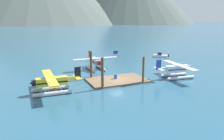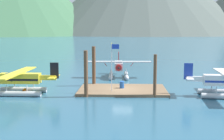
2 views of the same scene
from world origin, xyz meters
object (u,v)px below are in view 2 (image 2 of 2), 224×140
flagpole (113,61)px  mooring_buoy (25,91)px  fuel_drum (122,85)px  seaplane_yellow_port_aft (20,81)px  seaplane_silver_bow_centre (119,68)px

flagpole → mooring_buoy: bearing=-176.6°
flagpole → fuel_drum: flagpole is taller
flagpole → fuel_drum: size_ratio=6.62×
mooring_buoy → seaplane_yellow_port_aft: (-0.44, -0.41, 1.25)m
flagpole → mooring_buoy: 11.21m
flagpole → fuel_drum: bearing=56.8°
fuel_drum → seaplane_silver_bow_centre: bearing=93.4°
mooring_buoy → seaplane_yellow_port_aft: bearing=-137.6°
fuel_drum → flagpole: bearing=-123.2°
flagpole → seaplane_yellow_port_aft: flagpole is taller
fuel_drum → seaplane_silver_bow_centre: (-0.60, 10.28, 0.84)m
flagpole → seaplane_yellow_port_aft: bearing=-174.6°
flagpole → mooring_buoy: (-10.60, -0.64, -3.61)m
seaplane_silver_bow_centre → fuel_drum: bearing=-86.6°
seaplane_yellow_port_aft → seaplane_silver_bow_centre: (11.55, 13.02, 0.00)m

